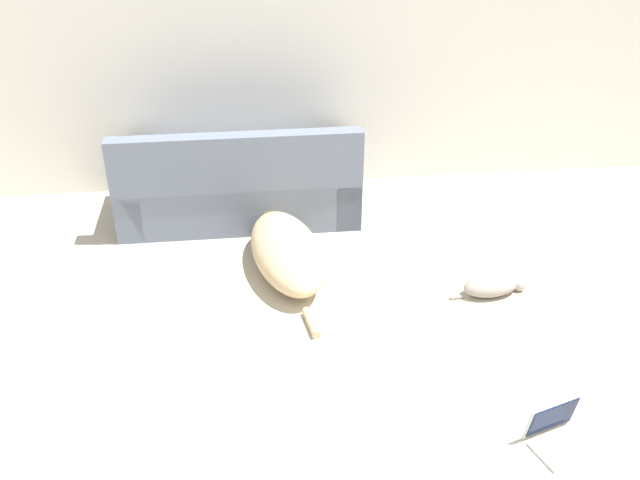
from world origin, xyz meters
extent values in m
cube|color=silver|center=(0.00, 3.83, 1.33)|extent=(7.35, 0.06, 2.65)
cube|color=slate|center=(-0.76, 3.28, 0.19)|extent=(1.86, 0.83, 0.38)
cube|color=slate|center=(-0.76, 2.93, 0.60)|extent=(1.86, 0.15, 0.44)
cube|color=slate|center=(0.07, 3.28, 0.26)|extent=(0.20, 0.82, 0.52)
cube|color=slate|center=(-1.59, 3.27, 0.26)|extent=(0.20, 0.82, 0.52)
ellipsoid|color=tan|center=(-0.45, 2.37, 0.15)|extent=(0.63, 1.14, 0.31)
sphere|color=brown|center=(-0.54, 2.98, 0.14)|extent=(0.31, 0.31, 0.27)
cylinder|color=tan|center=(-0.34, 1.70, 0.03)|extent=(0.10, 0.28, 0.06)
ellipsoid|color=gray|center=(0.89, 1.92, 0.07)|extent=(0.40, 0.24, 0.14)
sphere|color=#A89E93|center=(1.10, 1.94, 0.05)|extent=(0.10, 0.10, 0.09)
cylinder|color=gray|center=(0.65, 1.89, 0.01)|extent=(0.10, 0.04, 0.02)
cube|color=#B7B7BC|center=(0.82, 0.53, 0.01)|extent=(0.35, 0.29, 0.02)
cube|color=#B7B7BC|center=(0.78, 0.65, 0.12)|extent=(0.30, 0.14, 0.21)
cube|color=#0F1938|center=(0.79, 0.64, 0.12)|extent=(0.28, 0.12, 0.19)
camera|label=1|loc=(-0.69, -1.89, 2.72)|focal=40.00mm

